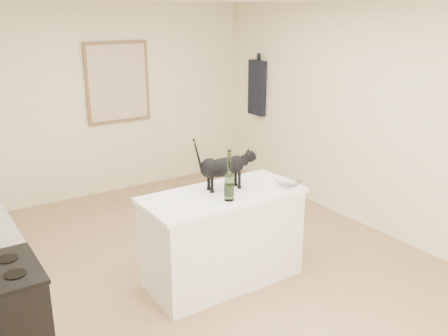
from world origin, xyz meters
TOP-DOWN VIEW (x-y plane):
  - floor at (0.00, 0.00)m, footprint 5.50×5.50m
  - wall_back at (0.00, 2.75)m, footprint 4.50×0.00m
  - wall_right at (2.25, 0.00)m, footprint 0.00×5.50m
  - island_base at (0.10, -0.20)m, footprint 1.44×0.67m
  - island_top at (0.10, -0.20)m, footprint 1.50×0.70m
  - artwork_frame at (0.30, 2.72)m, footprint 0.90×0.03m
  - artwork_canvas at (0.30, 2.70)m, footprint 0.82×0.00m
  - hanging_garment at (2.19, 2.05)m, footprint 0.08×0.34m
  - black_cat at (0.16, -0.12)m, footprint 0.58×0.26m
  - wine_bottle at (0.05, -0.38)m, footprint 0.11×0.11m
  - glass_bowl at (0.73, -0.38)m, footprint 0.25×0.25m

SIDE VIEW (x-z plane):
  - floor at x=0.00m, z-range 0.00..0.00m
  - island_base at x=0.10m, z-range 0.00..0.86m
  - island_top at x=0.10m, z-range 0.86..0.90m
  - glass_bowl at x=0.73m, z-range 0.90..0.96m
  - black_cat at x=0.16m, z-range 0.90..1.29m
  - wine_bottle at x=0.05m, z-range 0.90..1.31m
  - wall_back at x=0.00m, z-range -0.95..3.55m
  - wall_right at x=2.25m, z-range -1.45..4.05m
  - hanging_garment at x=2.19m, z-range 1.00..1.80m
  - artwork_frame at x=0.30m, z-range 1.00..2.10m
  - artwork_canvas at x=0.30m, z-range 1.04..2.06m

